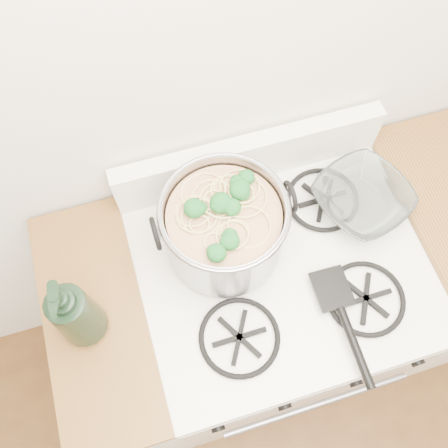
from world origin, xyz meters
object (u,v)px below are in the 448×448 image
at_px(stock_pot, 224,228).
at_px(bottle, 72,311).
at_px(gas_range, 269,313).
at_px(spatula, 332,288).
at_px(glass_bowl, 360,201).

distance_m(stock_pot, bottle, 0.41).
relative_size(gas_range, spatula, 2.98).
bearing_deg(gas_range, stock_pot, 142.76).
xyz_separation_m(stock_pot, spatula, (0.23, -0.20, -0.09)).
height_order(stock_pot, spatula, stock_pot).
xyz_separation_m(spatula, glass_bowl, (0.17, 0.21, 0.00)).
distance_m(spatula, glass_bowl, 0.27).
xyz_separation_m(spatula, bottle, (-0.61, 0.09, 0.13)).
bearing_deg(stock_pot, glass_bowl, 0.94).
distance_m(stock_pot, glass_bowl, 0.40).
bearing_deg(spatula, bottle, 173.28).
xyz_separation_m(stock_pot, glass_bowl, (0.39, 0.01, -0.09)).
distance_m(spatula, bottle, 0.63).
height_order(gas_range, bottle, bottle).
relative_size(spatula, bottle, 1.08).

